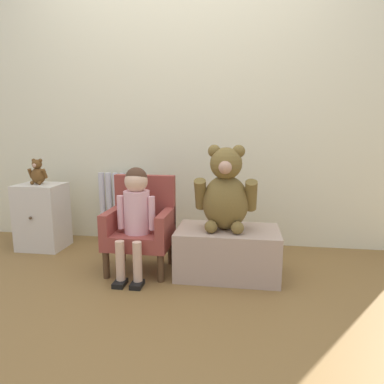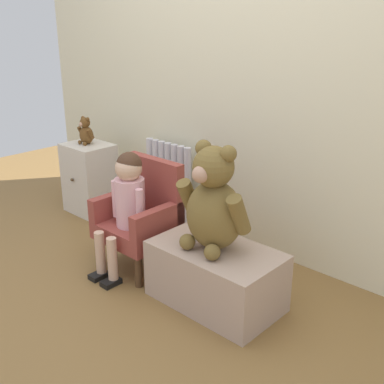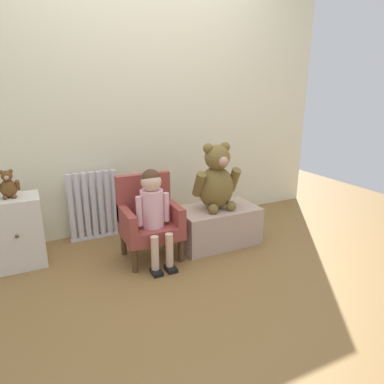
# 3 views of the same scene
# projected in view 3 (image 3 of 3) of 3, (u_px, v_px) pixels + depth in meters

# --- Properties ---
(ground_plane) EXTENTS (6.00, 6.00, 0.00)m
(ground_plane) POSITION_uv_depth(u_px,v_px,m) (203.00, 286.00, 2.28)
(ground_plane) COLOR brown
(back_wall) EXTENTS (3.80, 0.05, 2.40)m
(back_wall) POSITION_uv_depth(u_px,v_px,m) (139.00, 96.00, 3.00)
(back_wall) COLOR beige
(back_wall) RESTS_ON ground_plane
(radiator) EXTENTS (0.43, 0.05, 0.60)m
(radiator) POSITION_uv_depth(u_px,v_px,m) (94.00, 206.00, 2.95)
(radiator) COLOR silver
(radiator) RESTS_ON ground_plane
(small_dresser) EXTENTS (0.35, 0.31, 0.53)m
(small_dresser) POSITION_uv_depth(u_px,v_px,m) (17.00, 232.00, 2.50)
(small_dresser) COLOR beige
(small_dresser) RESTS_ON ground_plane
(child_armchair) EXTENTS (0.43, 0.37, 0.64)m
(child_armchair) POSITION_uv_depth(u_px,v_px,m) (149.00, 218.00, 2.62)
(child_armchair) COLOR brown
(child_armchair) RESTS_ON ground_plane
(child_figure) EXTENTS (0.25, 0.35, 0.72)m
(child_figure) POSITION_uv_depth(u_px,v_px,m) (153.00, 204.00, 2.49)
(child_figure) COLOR beige
(child_figure) RESTS_ON ground_plane
(low_bench) EXTENTS (0.67, 0.39, 0.31)m
(low_bench) POSITION_uv_depth(u_px,v_px,m) (217.00, 225.00, 2.89)
(low_bench) COLOR tan
(low_bench) RESTS_ON ground_plane
(large_teddy_bear) EXTENTS (0.40, 0.28, 0.55)m
(large_teddy_bear) POSITION_uv_depth(u_px,v_px,m) (216.00, 180.00, 2.76)
(large_teddy_bear) COLOR brown
(large_teddy_bear) RESTS_ON low_bench
(small_teddy_bear) EXTENTS (0.15, 0.10, 0.20)m
(small_teddy_bear) POSITION_uv_depth(u_px,v_px,m) (8.00, 185.00, 2.39)
(small_teddy_bear) COLOR brown
(small_teddy_bear) RESTS_ON small_dresser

